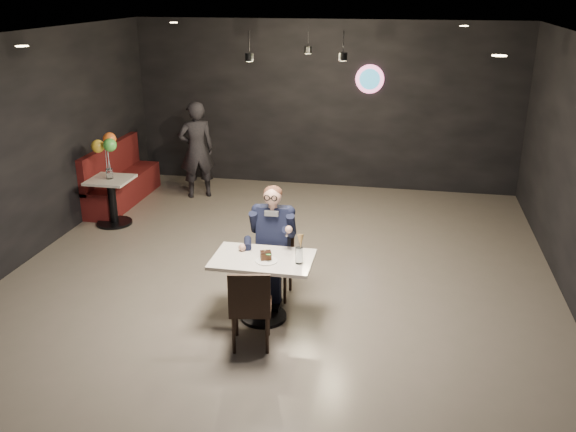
% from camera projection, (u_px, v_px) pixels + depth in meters
% --- Properties ---
extents(floor, '(9.00, 9.00, 0.00)m').
position_uv_depth(floor, '(271.00, 295.00, 7.44)').
color(floor, '#6E645C').
rests_on(floor, ground).
extents(wall_sign, '(0.50, 0.06, 0.50)m').
position_uv_depth(wall_sign, '(370.00, 79.00, 10.68)').
color(wall_sign, pink).
rests_on(wall_sign, floor).
extents(pendant_lights, '(1.40, 1.20, 0.36)m').
position_uv_depth(pendant_lights, '(301.00, 37.00, 8.25)').
color(pendant_lights, black).
rests_on(pendant_lights, floor).
extents(main_table, '(1.10, 0.70, 0.75)m').
position_uv_depth(main_table, '(263.00, 288.00, 6.80)').
color(main_table, silver).
rests_on(main_table, floor).
extents(chair_far, '(0.42, 0.46, 0.92)m').
position_uv_depth(chair_far, '(274.00, 261.00, 7.27)').
color(chair_far, black).
rests_on(chair_far, floor).
extents(chair_near, '(0.50, 0.53, 0.92)m').
position_uv_depth(chair_near, '(251.00, 305.00, 6.26)').
color(chair_near, black).
rests_on(chair_near, floor).
extents(seated_man, '(0.60, 0.80, 1.44)m').
position_uv_depth(seated_man, '(274.00, 241.00, 7.18)').
color(seated_man, black).
rests_on(seated_man, floor).
extents(dessert_plate, '(0.24, 0.24, 0.01)m').
position_uv_depth(dessert_plate, '(267.00, 261.00, 6.58)').
color(dessert_plate, white).
rests_on(dessert_plate, main_table).
extents(cake_slice, '(0.14, 0.13, 0.08)m').
position_uv_depth(cake_slice, '(266.00, 256.00, 6.59)').
color(cake_slice, black).
rests_on(cake_slice, dessert_plate).
extents(mint_leaf, '(0.06, 0.04, 0.01)m').
position_uv_depth(mint_leaf, '(268.00, 254.00, 6.53)').
color(mint_leaf, green).
rests_on(mint_leaf, cake_slice).
extents(sundae_glass, '(0.08, 0.08, 0.18)m').
position_uv_depth(sundae_glass, '(299.00, 256.00, 6.50)').
color(sundae_glass, silver).
rests_on(sundae_glass, main_table).
extents(wafer_cone, '(0.09, 0.09, 0.14)m').
position_uv_depth(wafer_cone, '(301.00, 241.00, 6.46)').
color(wafer_cone, '#D7B258').
rests_on(wafer_cone, sundae_glass).
extents(booth_bench, '(0.51, 2.02, 1.01)m').
position_uv_depth(booth_bench, '(122.00, 174.00, 10.45)').
color(booth_bench, '#4F1011').
rests_on(booth_bench, floor).
extents(side_table, '(0.63, 0.63, 0.79)m').
position_uv_depth(side_table, '(112.00, 200.00, 9.52)').
color(side_table, silver).
rests_on(side_table, floor).
extents(balloon_vase, '(0.10, 0.10, 0.16)m').
position_uv_depth(balloon_vase, '(109.00, 174.00, 9.36)').
color(balloon_vase, silver).
rests_on(balloon_vase, side_table).
extents(balloon_bunch, '(0.37, 0.37, 0.60)m').
position_uv_depth(balloon_bunch, '(107.00, 150.00, 9.23)').
color(balloon_bunch, yellow).
rests_on(balloon_bunch, balloon_vase).
extents(passerby, '(0.74, 0.66, 1.70)m').
position_uv_depth(passerby, '(197.00, 150.00, 10.62)').
color(passerby, black).
rests_on(passerby, floor).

